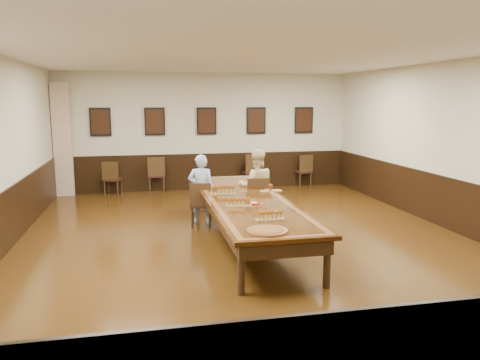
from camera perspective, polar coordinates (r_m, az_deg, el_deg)
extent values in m
cube|color=black|center=(8.41, 0.71, -7.37)|extent=(8.00, 10.00, 0.02)
cube|color=white|center=(8.07, 0.76, 15.05)|extent=(8.00, 10.00, 0.02)
cube|color=beige|center=(13.00, -4.12, 5.88)|extent=(8.00, 0.02, 3.20)
cube|color=beige|center=(3.44, 19.35, -5.23)|extent=(8.00, 0.02, 3.20)
cube|color=beige|center=(9.77, 24.39, 3.80)|extent=(0.02, 10.00, 3.20)
imported|color=#548AD2|center=(9.33, -4.77, -1.17)|extent=(0.57, 0.43, 1.41)
imported|color=#F7DF9A|center=(9.46, 1.99, -0.74)|extent=(0.79, 0.64, 1.49)
cube|color=#CE446C|center=(8.38, 4.71, -2.05)|extent=(0.10, 0.15, 0.01)
cube|color=tan|center=(12.86, -20.84, 4.57)|extent=(0.45, 0.18, 2.90)
cube|color=black|center=(13.09, -4.04, 1.06)|extent=(7.98, 0.04, 1.00)
cube|color=black|center=(8.38, -27.00, -4.88)|extent=(0.04, 9.98, 1.00)
cube|color=black|center=(9.91, 23.81, -2.53)|extent=(0.04, 9.98, 1.00)
cube|color=black|center=(8.22, 0.72, -2.50)|extent=(1.40, 5.00, 0.06)
cube|color=#915E2F|center=(8.22, 0.72, -2.28)|extent=(1.28, 4.88, 0.00)
cube|color=black|center=(8.22, 0.72, -2.27)|extent=(1.10, 4.70, 0.00)
cube|color=black|center=(8.26, 0.72, -3.51)|extent=(1.25, 4.85, 0.18)
cylinder|color=black|center=(6.03, 0.13, -10.80)|extent=(0.10, 0.10, 0.69)
cylinder|color=black|center=(6.36, 10.57, -9.86)|extent=(0.10, 0.10, 0.69)
cylinder|color=black|center=(10.45, -5.18, -2.01)|extent=(0.10, 0.10, 0.69)
cylinder|color=black|center=(10.64, 1.04, -1.76)|extent=(0.10, 0.10, 0.69)
cube|color=black|center=(12.84, -16.66, 6.80)|extent=(0.54, 0.03, 0.74)
cube|color=black|center=(12.82, -16.67, 6.80)|extent=(0.46, 0.01, 0.64)
cube|color=black|center=(12.80, -10.36, 7.04)|extent=(0.54, 0.03, 0.74)
cube|color=black|center=(12.78, -10.36, 7.03)|extent=(0.46, 0.01, 0.64)
cube|color=black|center=(12.92, -4.09, 7.19)|extent=(0.54, 0.03, 0.74)
cube|color=black|center=(12.90, -4.08, 7.19)|extent=(0.46, 0.01, 0.64)
cube|color=black|center=(13.18, 1.99, 7.26)|extent=(0.54, 0.03, 0.74)
cube|color=black|center=(13.16, 2.01, 7.26)|extent=(0.46, 0.01, 0.64)
cube|color=black|center=(13.58, 7.78, 7.25)|extent=(0.54, 0.03, 0.74)
cube|color=black|center=(13.57, 7.81, 7.24)|extent=(0.46, 0.01, 0.64)
cube|color=olive|center=(8.60, -2.05, -1.65)|extent=(0.48, 0.19, 0.03)
cube|color=olive|center=(8.85, 3.77, -1.35)|extent=(0.42, 0.15, 0.03)
cube|color=olive|center=(7.62, -0.13, -3.14)|extent=(0.42, 0.16, 0.03)
cube|color=olive|center=(6.76, 3.69, -4.82)|extent=(0.42, 0.14, 0.03)
cylinder|color=#B30B0C|center=(7.81, 1.72, -2.86)|extent=(0.19, 0.19, 0.02)
cylinder|color=silver|center=(7.80, 1.72, -2.77)|extent=(0.11, 0.11, 0.01)
cylinder|color=#612F13|center=(6.15, 3.33, -6.23)|extent=(0.66, 0.66, 0.04)
cylinder|color=#915E2F|center=(6.15, 3.33, -6.04)|extent=(0.53, 0.53, 0.01)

